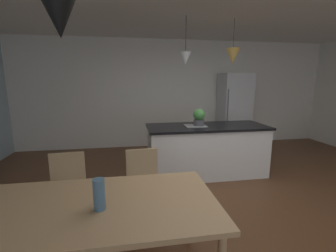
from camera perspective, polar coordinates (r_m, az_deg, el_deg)
The scene contains 12 objects.
ground_plane at distance 3.36m, azimuth 14.69°, elevation -19.48°, with size 10.00×8.40×0.04m, color brown.
wall_back_kitchen at distance 6.02m, azimuth 2.50°, elevation 8.01°, with size 10.00×0.12×2.70m, color white.
dining_table at distance 1.95m, azimuth -17.85°, elevation -19.73°, with size 1.89×0.98×0.75m.
chair_far_left at distance 2.87m, azimuth -23.90°, elevation -14.43°, with size 0.43×0.43×0.87m.
chair_far_right at distance 2.79m, azimuth -6.13°, elevation -14.32°, with size 0.42×0.42×0.87m.
kitchen_island at distance 4.19m, azimuth 9.59°, elevation -5.82°, with size 2.12×0.83×0.91m.
refrigerator at distance 6.13m, azimuth 16.17°, elevation 3.77°, with size 0.73×0.67×1.87m.
pendant_over_table at distance 1.67m, azimuth -25.58°, elevation 23.43°, with size 0.22×0.22×0.77m.
pendant_over_island_main at distance 3.91m, azimuth 4.41°, elevation 16.56°, with size 0.17×0.17×0.76m.
pendant_over_island_aux at distance 4.19m, azimuth 15.89°, elevation 16.48°, with size 0.24×0.24×0.74m.
potted_plant_on_island at distance 4.01m, azimuth 7.77°, elevation 2.20°, with size 0.21×0.21×0.30m.
vase_on_dining_table at distance 1.78m, azimuth -16.84°, elevation -16.06°, with size 0.09×0.09×0.23m.
Camera 1 is at (-1.26, -2.62, 1.66)m, focal length 24.36 mm.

